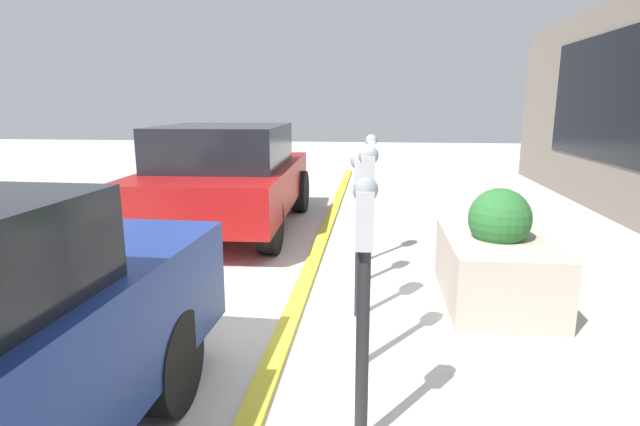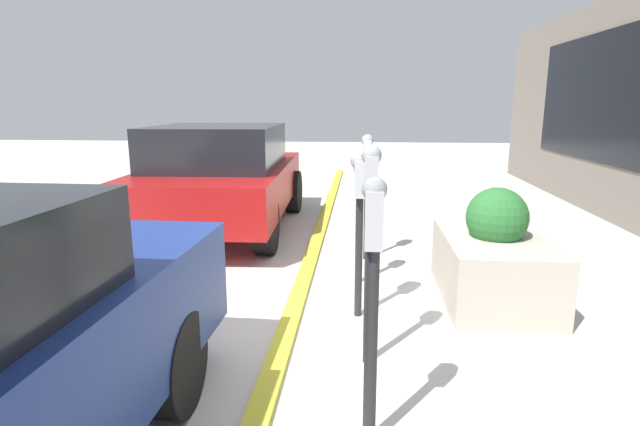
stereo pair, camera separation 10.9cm
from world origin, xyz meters
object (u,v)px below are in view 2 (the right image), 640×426
(parking_meter_nearest, at_px, (372,278))
(parking_meter_farthest, at_px, (367,168))
(parking_meter_second, at_px, (370,221))
(planter_box, at_px, (494,259))
(parked_car_middle, at_px, (221,176))
(parking_meter_fourth, at_px, (360,199))
(parking_meter_middle, at_px, (360,197))

(parking_meter_nearest, relative_size, parking_meter_farthest, 1.00)
(parking_meter_second, relative_size, planter_box, 1.06)
(parking_meter_farthest, bearing_deg, planter_box, -134.07)
(parking_meter_farthest, distance_m, parked_car_middle, 2.48)
(parking_meter_second, height_order, parked_car_middle, parking_meter_second)
(parking_meter_fourth, relative_size, parking_meter_farthest, 0.85)
(parking_meter_nearest, xyz_separation_m, parking_meter_fourth, (2.53, 0.08, -0.07))
(parking_meter_fourth, distance_m, parking_meter_farthest, 0.84)
(parking_meter_fourth, height_order, parking_meter_farthest, parking_meter_farthest)
(parking_meter_fourth, xyz_separation_m, planter_box, (-0.35, -1.27, -0.49))
(parking_meter_nearest, relative_size, parked_car_middle, 0.36)
(parking_meter_second, xyz_separation_m, parking_meter_farthest, (2.45, 0.00, 0.06))
(parking_meter_nearest, xyz_separation_m, parking_meter_middle, (1.69, 0.08, 0.11))
(parking_meter_fourth, relative_size, parked_car_middle, 0.31)
(parking_meter_fourth, bearing_deg, parking_meter_middle, -179.76)
(parking_meter_middle, height_order, parked_car_middle, parked_car_middle)
(parking_meter_nearest, bearing_deg, parking_meter_second, 0.04)
(parking_meter_farthest, xyz_separation_m, parked_car_middle, (1.29, 2.10, -0.30))
(parking_meter_second, xyz_separation_m, parked_car_middle, (3.74, 2.10, -0.25))
(parking_meter_nearest, relative_size, parking_meter_middle, 1.01)
(parking_meter_second, bearing_deg, parking_meter_middle, 5.36)
(parking_meter_nearest, distance_m, parked_car_middle, 5.08)
(parking_meter_farthest, xyz_separation_m, planter_box, (-1.16, -1.19, -0.71))
(parking_meter_nearest, height_order, parking_meter_second, parking_meter_second)
(parking_meter_nearest, height_order, parking_meter_middle, parking_meter_nearest)
(planter_box, height_order, parked_car_middle, parked_car_middle)
(parking_meter_second, distance_m, planter_box, 1.88)
(parking_meter_nearest, relative_size, planter_box, 1.01)
(parking_meter_farthest, relative_size, parked_car_middle, 0.37)
(parking_meter_fourth, bearing_deg, parking_meter_farthest, -5.49)
(parking_meter_fourth, bearing_deg, parking_meter_nearest, -178.21)
(parking_meter_middle, distance_m, parking_meter_fourth, 0.86)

